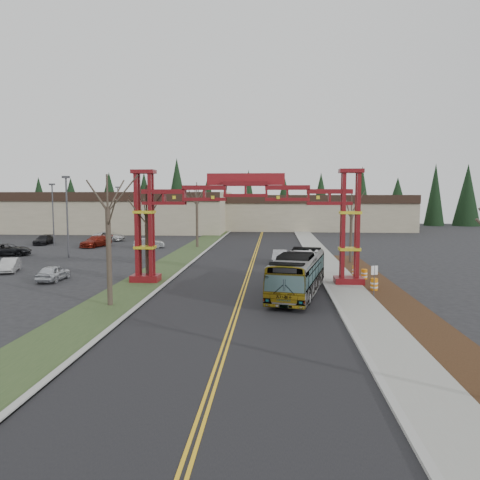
# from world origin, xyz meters

# --- Properties ---
(ground) EXTENTS (200.00, 200.00, 0.00)m
(ground) POSITION_xyz_m (0.00, 0.00, 0.00)
(ground) COLOR black
(ground) RESTS_ON ground
(road) EXTENTS (12.00, 110.00, 0.02)m
(road) POSITION_xyz_m (0.00, 25.00, 0.01)
(road) COLOR black
(road) RESTS_ON ground
(lane_line_left) EXTENTS (0.12, 100.00, 0.01)m
(lane_line_left) POSITION_xyz_m (-0.12, 25.00, 0.03)
(lane_line_left) COLOR yellow
(lane_line_left) RESTS_ON road
(lane_line_right) EXTENTS (0.12, 100.00, 0.01)m
(lane_line_right) POSITION_xyz_m (0.12, 25.00, 0.03)
(lane_line_right) COLOR yellow
(lane_line_right) RESTS_ON road
(curb_right) EXTENTS (0.30, 110.00, 0.15)m
(curb_right) POSITION_xyz_m (6.15, 25.00, 0.07)
(curb_right) COLOR #A8A8A3
(curb_right) RESTS_ON ground
(sidewalk_right) EXTENTS (2.60, 110.00, 0.14)m
(sidewalk_right) POSITION_xyz_m (7.60, 25.00, 0.08)
(sidewalk_right) COLOR gray
(sidewalk_right) RESTS_ON ground
(landscape_strip) EXTENTS (2.60, 50.00, 0.12)m
(landscape_strip) POSITION_xyz_m (10.20, 10.00, 0.06)
(landscape_strip) COLOR #311E10
(landscape_strip) RESTS_ON ground
(grass_median) EXTENTS (4.00, 110.00, 0.08)m
(grass_median) POSITION_xyz_m (-8.00, 25.00, 0.04)
(grass_median) COLOR #2F4522
(grass_median) RESTS_ON ground
(curb_left) EXTENTS (0.30, 110.00, 0.15)m
(curb_left) POSITION_xyz_m (-6.15, 25.00, 0.07)
(curb_left) COLOR #A8A8A3
(curb_left) RESTS_ON ground
(gateway_arch) EXTENTS (18.20, 1.60, 8.90)m
(gateway_arch) POSITION_xyz_m (0.00, 18.00, 5.98)
(gateway_arch) COLOR #630D10
(gateway_arch) RESTS_ON ground
(retail_building_west) EXTENTS (46.00, 22.30, 7.50)m
(retail_building_west) POSITION_xyz_m (-30.00, 71.96, 3.76)
(retail_building_west) COLOR gray
(retail_building_west) RESTS_ON ground
(retail_building_east) EXTENTS (38.00, 20.30, 7.00)m
(retail_building_east) POSITION_xyz_m (10.00, 79.95, 3.51)
(retail_building_east) COLOR gray
(retail_building_east) RESTS_ON ground
(conifer_treeline) EXTENTS (116.10, 5.60, 13.00)m
(conifer_treeline) POSITION_xyz_m (0.25, 92.00, 6.49)
(conifer_treeline) COLOR black
(conifer_treeline) RESTS_ON ground
(transit_bus) EXTENTS (4.63, 10.96, 2.97)m
(transit_bus) POSITION_xyz_m (3.88, 14.00, 1.49)
(transit_bus) COLOR #B7BAC0
(transit_bus) RESTS_ON ground
(silver_sedan) EXTENTS (1.65, 4.14, 1.34)m
(silver_sedan) POSITION_xyz_m (2.82, 29.16, 0.67)
(silver_sedan) COLOR #A5A8AD
(silver_sedan) RESTS_ON ground
(parked_car_near_a) EXTENTS (1.56, 3.81, 1.30)m
(parked_car_near_a) POSITION_xyz_m (-15.61, 18.00, 0.65)
(parked_car_near_a) COLOR silver
(parked_car_near_a) RESTS_ON ground
(parked_car_near_b) EXTENTS (2.47, 3.98, 1.24)m
(parked_car_near_b) POSITION_xyz_m (-21.62, 21.97, 0.62)
(parked_car_near_b) COLOR silver
(parked_car_near_b) RESTS_ON ground
(parked_car_near_c) EXTENTS (5.43, 3.55, 1.39)m
(parked_car_near_c) POSITION_xyz_m (-28.22, 32.94, 0.69)
(parked_car_near_c) COLOR black
(parked_car_near_c) RESTS_ON ground
(parked_car_mid_a) EXTENTS (3.52, 5.55, 1.50)m
(parked_car_mid_a) POSITION_xyz_m (-21.67, 42.73, 0.75)
(parked_car_mid_a) COLOR maroon
(parked_car_mid_a) RESTS_ON ground
(parked_car_far_a) EXTENTS (4.16, 2.31, 1.30)m
(parked_car_far_a) POSITION_xyz_m (-14.20, 41.89, 0.65)
(parked_car_far_a) COLOR #A0A4A7
(parked_car_far_a) RESTS_ON ground
(parked_car_far_b) EXTENTS (5.54, 3.97, 1.40)m
(parked_car_far_b) POSITION_xyz_m (-22.88, 51.15, 0.70)
(parked_car_far_b) COLOR silver
(parked_car_far_b) RESTS_ON ground
(parked_car_far_c) EXTENTS (2.28, 4.61, 1.29)m
(parked_car_far_c) POSITION_xyz_m (-30.22, 45.24, 0.64)
(parked_car_far_c) COLOR black
(parked_car_far_c) RESTS_ON ground
(bare_tree_median_near) EXTENTS (3.24, 3.24, 8.19)m
(bare_tree_median_near) POSITION_xyz_m (-8.00, 9.86, 6.01)
(bare_tree_median_near) COLOR #382D26
(bare_tree_median_near) RESTS_ON ground
(bare_tree_median_mid) EXTENTS (3.27, 3.27, 7.68)m
(bare_tree_median_mid) POSITION_xyz_m (-8.00, 18.64, 5.49)
(bare_tree_median_mid) COLOR #382D26
(bare_tree_median_mid) RESTS_ON ground
(bare_tree_median_far) EXTENTS (3.39, 3.39, 8.63)m
(bare_tree_median_far) POSITION_xyz_m (-8.00, 43.17, 6.35)
(bare_tree_median_far) COLOR #382D26
(bare_tree_median_far) RESTS_ON ground
(bare_tree_right_far) EXTENTS (2.89, 2.89, 7.15)m
(bare_tree_right_far) POSITION_xyz_m (10.00, 29.77, 5.21)
(bare_tree_right_far) COLOR #382D26
(bare_tree_right_far) RESTS_ON ground
(light_pole_near) EXTENTS (0.78, 0.39, 9.04)m
(light_pole_near) POSITION_xyz_m (-20.66, 32.00, 5.23)
(light_pole_near) COLOR #3F3F44
(light_pole_near) RESTS_ON ground
(light_pole_mid) EXTENTS (0.74, 0.37, 8.52)m
(light_pole_mid) POSITION_xyz_m (-28.03, 43.82, 4.93)
(light_pole_mid) COLOR #3F3F44
(light_pole_mid) RESTS_ON ground
(light_pole_far) EXTENTS (0.73, 0.37, 8.44)m
(light_pole_far) POSITION_xyz_m (-24.96, 61.69, 4.88)
(light_pole_far) COLOR #3F3F44
(light_pole_far) RESTS_ON ground
(street_sign) EXTENTS (0.48, 0.24, 2.21)m
(street_sign) POSITION_xyz_m (8.93, 13.31, 1.59)
(street_sign) COLOR #3F3F44
(street_sign) RESTS_ON ground
(barrel_south) EXTENTS (0.53, 0.53, 0.97)m
(barrel_south) POSITION_xyz_m (9.41, 15.51, 0.49)
(barrel_south) COLOR orange
(barrel_south) RESTS_ON ground
(barrel_mid) EXTENTS (0.50, 0.50, 0.92)m
(barrel_mid) POSITION_xyz_m (9.55, 20.02, 0.46)
(barrel_mid) COLOR orange
(barrel_mid) RESTS_ON ground
(barrel_north) EXTENTS (0.52, 0.52, 0.96)m
(barrel_north) POSITION_xyz_m (9.12, 21.59, 0.48)
(barrel_north) COLOR orange
(barrel_north) RESTS_ON ground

